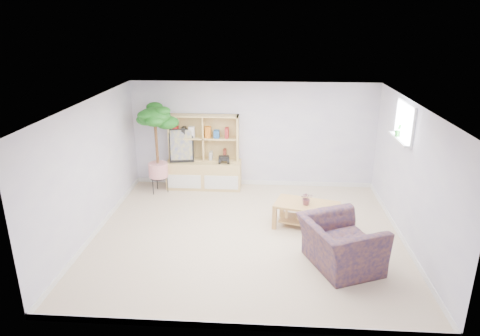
# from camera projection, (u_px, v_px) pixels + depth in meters

# --- Properties ---
(floor) EXTENTS (5.50, 5.00, 0.01)m
(floor) POSITION_uv_depth(u_px,v_px,m) (247.00, 235.00, 7.74)
(floor) COLOR beige
(floor) RESTS_ON ground
(ceiling) EXTENTS (5.50, 5.00, 0.01)m
(ceiling) POSITION_uv_depth(u_px,v_px,m) (248.00, 104.00, 6.94)
(ceiling) COLOR white
(ceiling) RESTS_ON walls
(walls) EXTENTS (5.51, 5.01, 2.40)m
(walls) POSITION_uv_depth(u_px,v_px,m) (247.00, 173.00, 7.34)
(walls) COLOR silver
(walls) RESTS_ON floor
(baseboard) EXTENTS (5.50, 5.00, 0.10)m
(baseboard) POSITION_uv_depth(u_px,v_px,m) (247.00, 232.00, 7.72)
(baseboard) COLOR white
(baseboard) RESTS_ON floor
(window) EXTENTS (0.10, 0.98, 0.68)m
(window) POSITION_uv_depth(u_px,v_px,m) (405.00, 122.00, 7.46)
(window) COLOR #B0CAE6
(window) RESTS_ON walls
(window_sill) EXTENTS (0.14, 1.00, 0.04)m
(window_sill) POSITION_uv_depth(u_px,v_px,m) (399.00, 139.00, 7.58)
(window_sill) COLOR white
(window_sill) RESTS_ON walls
(storage_unit) EXTENTS (1.68, 0.57, 1.68)m
(storage_unit) POSITION_uv_depth(u_px,v_px,m) (204.00, 153.00, 9.64)
(storage_unit) COLOR tan
(storage_unit) RESTS_ON floor
(poster) EXTENTS (0.56, 0.21, 0.75)m
(poster) POSITION_uv_depth(u_px,v_px,m) (181.00, 146.00, 9.56)
(poster) COLOR yellow
(poster) RESTS_ON storage_unit
(toy_truck) EXTENTS (0.36, 0.27, 0.18)m
(toy_truck) POSITION_uv_depth(u_px,v_px,m) (224.00, 159.00, 9.57)
(toy_truck) COLOR black
(toy_truck) RESTS_ON storage_unit
(coffee_table) EXTENTS (1.29, 0.92, 0.47)m
(coffee_table) POSITION_uv_depth(u_px,v_px,m) (307.00, 215.00, 7.96)
(coffee_table) COLOR #A4804B
(coffee_table) RESTS_ON floor
(table_plant) EXTENTS (0.23, 0.20, 0.25)m
(table_plant) POSITION_uv_depth(u_px,v_px,m) (307.00, 198.00, 7.81)
(table_plant) COLOR #286831
(table_plant) RESTS_ON coffee_table
(floor_tree) EXTENTS (0.76, 0.76, 2.01)m
(floor_tree) POSITION_uv_depth(u_px,v_px,m) (157.00, 149.00, 9.31)
(floor_tree) COLOR #185118
(floor_tree) RESTS_ON floor
(armchair) EXTENTS (1.40, 1.49, 0.88)m
(armchair) POSITION_uv_depth(u_px,v_px,m) (341.00, 241.00, 6.65)
(armchair) COLOR #0F1540
(armchair) RESTS_ON floor
(sill_plant) EXTENTS (0.14, 0.11, 0.23)m
(sill_plant) POSITION_uv_depth(u_px,v_px,m) (398.00, 130.00, 7.65)
(sill_plant) COLOR #185118
(sill_plant) RESTS_ON window_sill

